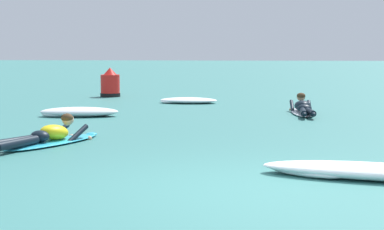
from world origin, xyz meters
The scene contains 7 objects.
ground_plane centered at (0.00, 10.00, 0.00)m, with size 120.00×120.00×0.00m, color #387A75.
surfer_near centered at (-3.32, 3.17, 0.13)m, with size 1.46×2.58×0.54m.
surfer_far centered at (1.37, 8.69, 0.14)m, with size 0.58×2.61×0.55m.
whitewater_front centered at (-3.97, 7.67, 0.11)m, with size 1.93×1.00×0.23m.
whitewater_mid_left centered at (-1.74, 11.59, 0.08)m, with size 1.73×0.97×0.17m.
whitewater_far_band centered at (1.68, 0.70, 0.09)m, with size 2.98×1.34×0.20m.
channel_marker_buoy centered at (-4.57, 13.85, 0.38)m, with size 0.66×0.66×0.97m.
Camera 1 is at (0.11, -7.63, 1.66)m, focal length 61.79 mm.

